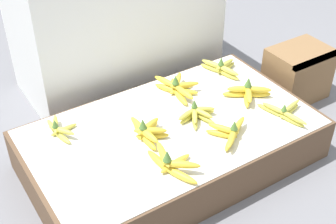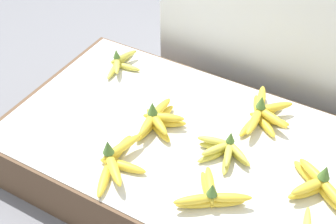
{
  "view_description": "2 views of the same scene",
  "coord_description": "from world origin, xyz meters",
  "px_view_note": "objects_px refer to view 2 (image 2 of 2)",
  "views": [
    {
      "loc": [
        -0.89,
        -1.35,
        1.48
      ],
      "look_at": [
        0.01,
        0.05,
        0.25
      ],
      "focal_mm": 50.0,
      "sensor_mm": 36.0,
      "label": 1
    },
    {
      "loc": [
        0.48,
        -1.0,
        1.31
      ],
      "look_at": [
        -0.1,
        0.01,
        0.28
      ],
      "focal_mm": 50.0,
      "sensor_mm": 36.0,
      "label": 2
    }
  ],
  "objects_px": {
    "banana_bunch_back_left": "(121,62)",
    "banana_bunch_back_midright": "(263,114)",
    "banana_bunch_front_midright": "(211,196)",
    "banana_bunch_middle_midright": "(224,151)",
    "banana_bunch_middle_midleft": "(157,120)",
    "banana_bunch_middle_right": "(318,185)",
    "banana_bunch_front_midleft": "(116,160)"
  },
  "relations": [
    {
      "from": "banana_bunch_middle_midright",
      "to": "banana_bunch_middle_right",
      "type": "distance_m",
      "value": 0.3
    },
    {
      "from": "banana_bunch_middle_right",
      "to": "banana_bunch_back_left",
      "type": "bearing_deg",
      "value": 164.66
    },
    {
      "from": "banana_bunch_front_midleft",
      "to": "banana_bunch_middle_midleft",
      "type": "xyz_separation_m",
      "value": [
        0.02,
        0.22,
        0.0
      ]
    },
    {
      "from": "banana_bunch_front_midright",
      "to": "banana_bunch_middle_midright",
      "type": "distance_m",
      "value": 0.19
    },
    {
      "from": "banana_bunch_front_midleft",
      "to": "banana_bunch_front_midright",
      "type": "relative_size",
      "value": 1.33
    },
    {
      "from": "banana_bunch_middle_midright",
      "to": "banana_bunch_front_midleft",
      "type": "bearing_deg",
      "value": -142.56
    },
    {
      "from": "banana_bunch_front_midright",
      "to": "banana_bunch_back_midright",
      "type": "bearing_deg",
      "value": 89.62
    },
    {
      "from": "banana_bunch_front_midright",
      "to": "banana_bunch_middle_right",
      "type": "relative_size",
      "value": 0.95
    },
    {
      "from": "banana_bunch_front_midleft",
      "to": "banana_bunch_middle_midright",
      "type": "height_order",
      "value": "banana_bunch_front_midleft"
    },
    {
      "from": "banana_bunch_middle_right",
      "to": "banana_bunch_middle_midleft",
      "type": "bearing_deg",
      "value": 179.04
    },
    {
      "from": "banana_bunch_middle_right",
      "to": "banana_bunch_back_midright",
      "type": "height_order",
      "value": "banana_bunch_middle_right"
    },
    {
      "from": "banana_bunch_front_midright",
      "to": "banana_bunch_middle_right",
      "type": "bearing_deg",
      "value": 36.21
    },
    {
      "from": "banana_bunch_middle_midleft",
      "to": "banana_bunch_front_midright",
      "type": "bearing_deg",
      "value": -33.64
    },
    {
      "from": "banana_bunch_middle_right",
      "to": "banana_bunch_front_midleft",
      "type": "bearing_deg",
      "value": -159.63
    },
    {
      "from": "banana_bunch_front_midright",
      "to": "banana_bunch_middle_midleft",
      "type": "xyz_separation_m",
      "value": [
        -0.3,
        0.2,
        0.0
      ]
    },
    {
      "from": "banana_bunch_middle_midleft",
      "to": "banana_bunch_middle_midright",
      "type": "distance_m",
      "value": 0.25
    },
    {
      "from": "banana_bunch_middle_midleft",
      "to": "banana_bunch_back_left",
      "type": "bearing_deg",
      "value": 143.42
    },
    {
      "from": "banana_bunch_front_midright",
      "to": "banana_bunch_middle_midright",
      "type": "xyz_separation_m",
      "value": [
        -0.04,
        0.18,
        -0.0
      ]
    },
    {
      "from": "banana_bunch_middle_right",
      "to": "banana_bunch_back_left",
      "type": "height_order",
      "value": "banana_bunch_middle_right"
    },
    {
      "from": "banana_bunch_back_left",
      "to": "banana_bunch_back_midright",
      "type": "distance_m",
      "value": 0.6
    },
    {
      "from": "banana_bunch_front_midright",
      "to": "banana_bunch_middle_midright",
      "type": "bearing_deg",
      "value": 102.89
    },
    {
      "from": "banana_bunch_front_midright",
      "to": "banana_bunch_back_left",
      "type": "bearing_deg",
      "value": 144.84
    },
    {
      "from": "banana_bunch_middle_midright",
      "to": "banana_bunch_middle_midleft",
      "type": "bearing_deg",
      "value": 177.1
    },
    {
      "from": "banana_bunch_middle_midright",
      "to": "banana_bunch_middle_right",
      "type": "bearing_deg",
      "value": 0.69
    },
    {
      "from": "banana_bunch_front_midleft",
      "to": "banana_bunch_back_left",
      "type": "height_order",
      "value": "banana_bunch_front_midleft"
    },
    {
      "from": "banana_bunch_middle_midright",
      "to": "banana_bunch_back_left",
      "type": "height_order",
      "value": "banana_bunch_middle_midright"
    },
    {
      "from": "banana_bunch_front_midleft",
      "to": "banana_bunch_back_left",
      "type": "xyz_separation_m",
      "value": [
        -0.29,
        0.45,
        -0.01
      ]
    },
    {
      "from": "banana_bunch_middle_midleft",
      "to": "banana_bunch_back_midright",
      "type": "relative_size",
      "value": 0.82
    },
    {
      "from": "banana_bunch_front_midleft",
      "to": "banana_bunch_front_midright",
      "type": "distance_m",
      "value": 0.31
    },
    {
      "from": "banana_bunch_middle_midright",
      "to": "banana_bunch_back_left",
      "type": "bearing_deg",
      "value": 156.85
    },
    {
      "from": "banana_bunch_front_midleft",
      "to": "banana_bunch_middle_midright",
      "type": "relative_size",
      "value": 1.36
    },
    {
      "from": "banana_bunch_middle_right",
      "to": "banana_bunch_back_left",
      "type": "distance_m",
      "value": 0.89
    }
  ]
}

